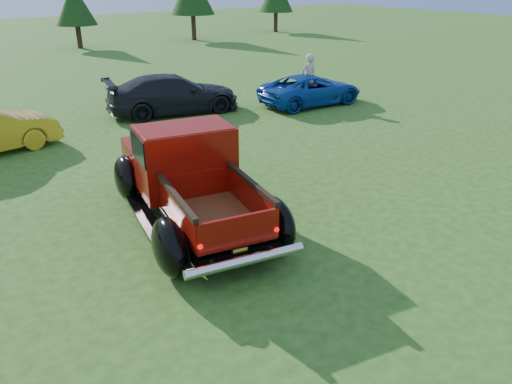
% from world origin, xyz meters
% --- Properties ---
extents(ground, '(120.00, 120.00, 0.00)m').
position_xyz_m(ground, '(0.00, 0.00, 0.00)').
color(ground, '#2C4E16').
rests_on(ground, ground).
extents(tree_mid_right, '(2.82, 2.82, 4.40)m').
position_xyz_m(tree_mid_right, '(6.00, 30.00, 2.97)').
color(tree_mid_right, '#332114').
rests_on(tree_mid_right, ground).
extents(pickup_truck, '(3.39, 5.81, 2.06)m').
position_xyz_m(pickup_truck, '(-0.44, 1.64, 0.98)').
color(pickup_truck, black).
rests_on(pickup_truck, ground).
extents(show_car_grey, '(5.34, 2.96, 1.46)m').
position_xyz_m(show_car_grey, '(3.35, 9.87, 0.73)').
color(show_car_grey, black).
rests_on(show_car_grey, ground).
extents(show_car_blue, '(4.46, 2.24, 1.21)m').
position_xyz_m(show_car_blue, '(8.55, 7.83, 0.61)').
color(show_car_blue, '#0D3D94').
rests_on(show_car_blue, ground).
extents(spectator, '(0.74, 0.49, 1.99)m').
position_xyz_m(spectator, '(8.71, 8.20, 1.00)').
color(spectator, '#BAB6A1').
rests_on(spectator, ground).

